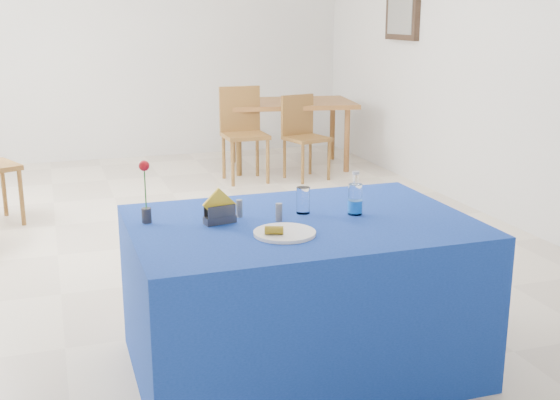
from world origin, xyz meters
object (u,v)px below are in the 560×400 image
object	(u,v)px
plate	(285,233)
chair_bg_left	(243,127)
blue_table	(300,295)
water_bottle	(355,200)
chair_bg_right	(302,131)
oak_table	(288,108)

from	to	relation	value
plate	chair_bg_left	xyz separation A→B (m)	(0.98, 4.23, -0.21)
blue_table	water_bottle	xyz separation A→B (m)	(0.28, 0.01, 0.45)
plate	chair_bg_right	world-z (taller)	chair_bg_right
plate	blue_table	xyz separation A→B (m)	(0.15, 0.19, -0.39)
plate	water_bottle	bearing A→B (deg)	25.21
chair_bg_left	water_bottle	bearing A→B (deg)	-97.93
blue_table	chair_bg_left	size ratio (longest dim) A/B	1.64
water_bottle	chair_bg_left	bearing A→B (deg)	82.29
blue_table	water_bottle	world-z (taller)	water_bottle
plate	water_bottle	size ratio (longest dim) A/B	1.29
plate	chair_bg_left	world-z (taller)	chair_bg_left
water_bottle	chair_bg_left	world-z (taller)	water_bottle
water_bottle	oak_table	distance (m)	4.62
plate	blue_table	bearing A→B (deg)	52.31
plate	chair_bg_left	bearing A→B (deg)	77.01
plate	oak_table	size ratio (longest dim) A/B	0.18
water_bottle	chair_bg_right	distance (m)	4.08
water_bottle	chair_bg_left	distance (m)	4.07
water_bottle	chair_bg_left	size ratio (longest dim) A/B	0.22
water_bottle	plate	bearing A→B (deg)	-154.79
plate	water_bottle	xyz separation A→B (m)	(0.43, 0.20, 0.06)
oak_table	chair_bg_left	size ratio (longest dim) A/B	1.61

